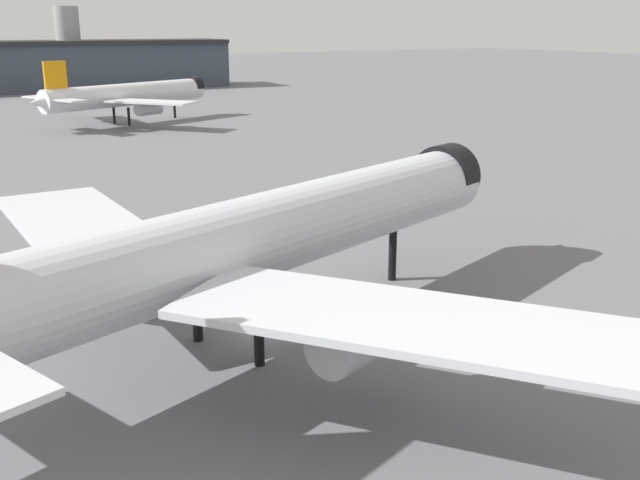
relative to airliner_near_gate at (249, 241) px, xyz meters
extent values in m
plane|color=slate|center=(1.28, 0.71, -6.95)|extent=(900.00, 900.00, 0.00)
cylinder|color=silver|center=(0.32, 0.11, 0.12)|extent=(48.71, 20.61, 5.44)
cone|color=silver|center=(23.83, 7.83, 0.12)|extent=(7.35, 6.93, 5.33)
cylinder|color=black|center=(22.80, 7.49, 0.53)|extent=(4.04, 5.98, 5.49)
cube|color=silver|center=(-7.63, 12.08, -0.56)|extent=(7.99, 22.29, 0.44)
cylinder|color=#B7BAC1|center=(-5.67, 9.91, -2.35)|extent=(7.52, 5.00, 2.99)
cube|color=silver|center=(1.01, -14.25, -0.56)|extent=(19.54, 22.65, 0.44)
cylinder|color=#B7BAC1|center=(1.31, -11.34, -2.35)|extent=(7.52, 5.00, 2.99)
cylinder|color=black|center=(15.37, 5.05, -4.77)|extent=(0.65, 0.65, 4.35)
cylinder|color=black|center=(-2.92, 2.05, -4.77)|extent=(0.65, 0.65, 4.35)
cylinder|color=black|center=(-1.14, -3.38, -4.77)|extent=(0.65, 0.65, 4.35)
cylinder|color=silver|center=(28.00, 113.50, -0.91)|extent=(38.45, 18.17, 4.65)
cone|color=silver|center=(46.41, 120.41, -0.91)|extent=(6.39, 6.06, 4.55)
cone|color=silver|center=(9.60, 106.59, -0.91)|extent=(7.21, 6.26, 4.41)
cylinder|color=black|center=(45.54, 120.08, -0.56)|extent=(3.61, 5.13, 4.69)
cube|color=silver|center=(21.22, 122.88, -1.49)|extent=(7.08, 17.96, 0.37)
cylinder|color=#B7BAC1|center=(22.85, 121.23, -3.02)|extent=(6.05, 4.33, 2.56)
cube|color=silver|center=(29.07, 101.96, -1.49)|extent=(15.95, 17.76, 0.37)
cylinder|color=#B7BAC1|center=(29.21, 104.28, -3.02)|extent=(6.05, 4.33, 2.56)
cube|color=orange|center=(12.54, 107.69, 2.81)|extent=(4.58, 2.09, 7.43)
cube|color=silver|center=(10.15, 111.82, -0.45)|extent=(5.80, 7.87, 0.28)
cube|color=silver|center=(13.46, 103.02, -0.45)|extent=(5.80, 7.87, 0.28)
cylinder|color=black|center=(39.78, 117.92, -5.09)|extent=(0.56, 0.56, 3.72)
cylinder|color=black|center=(25.31, 115.09, -5.09)|extent=(0.56, 0.56, 3.72)
cylinder|color=black|center=(27.02, 110.52, -5.09)|extent=(0.56, 0.56, 3.72)
cylinder|color=#939399|center=(38.80, 205.11, 5.80)|extent=(7.52, 7.52, 25.51)
camera|label=1|loc=(-19.76, -40.77, 13.25)|focal=41.54mm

